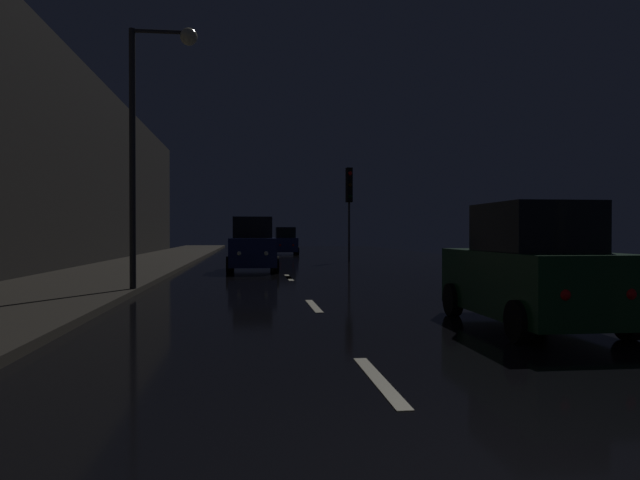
{
  "coord_description": "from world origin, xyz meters",
  "views": [
    {
      "loc": [
        -1.35,
        -3.18,
        1.56
      ],
      "look_at": [
        1.5,
        21.13,
        1.27
      ],
      "focal_mm": 33.65,
      "sensor_mm": 36.0,
      "label": 1
    }
  ],
  "objects_px": {
    "traffic_light_far_right": "(349,193)",
    "car_distant_taillights": "(285,242)",
    "streetlamp_overhead": "(152,116)",
    "car_parked_right_near": "(531,270)",
    "car_approaching_headlights": "(252,246)"
  },
  "relations": [
    {
      "from": "streetlamp_overhead",
      "to": "car_parked_right_near",
      "type": "distance_m",
      "value": 10.02
    },
    {
      "from": "car_distant_taillights",
      "to": "car_approaching_headlights",
      "type": "bearing_deg",
      "value": 172.59
    },
    {
      "from": "car_parked_right_near",
      "to": "car_approaching_headlights",
      "type": "bearing_deg",
      "value": 16.4
    },
    {
      "from": "car_approaching_headlights",
      "to": "car_distant_taillights",
      "type": "relative_size",
      "value": 1.12
    },
    {
      "from": "traffic_light_far_right",
      "to": "car_parked_right_near",
      "type": "height_order",
      "value": "traffic_light_far_right"
    },
    {
      "from": "car_approaching_headlights",
      "to": "car_parked_right_near",
      "type": "distance_m",
      "value": 16.03
    },
    {
      "from": "car_approaching_headlights",
      "to": "car_parked_right_near",
      "type": "bearing_deg",
      "value": 16.4
    },
    {
      "from": "streetlamp_overhead",
      "to": "car_parked_right_near",
      "type": "bearing_deg",
      "value": -40.67
    },
    {
      "from": "traffic_light_far_right",
      "to": "streetlamp_overhead",
      "type": "xyz_separation_m",
      "value": [
        -7.9,
        -16.99,
        0.76
      ]
    },
    {
      "from": "car_distant_taillights",
      "to": "car_parked_right_near",
      "type": "bearing_deg",
      "value": -176.55
    },
    {
      "from": "traffic_light_far_right",
      "to": "car_distant_taillights",
      "type": "relative_size",
      "value": 1.31
    },
    {
      "from": "traffic_light_far_right",
      "to": "car_distant_taillights",
      "type": "distance_m",
      "value": 11.9
    },
    {
      "from": "car_approaching_headlights",
      "to": "car_distant_taillights",
      "type": "height_order",
      "value": "car_approaching_headlights"
    },
    {
      "from": "traffic_light_far_right",
      "to": "car_parked_right_near",
      "type": "xyz_separation_m",
      "value": [
        -0.8,
        -23.09,
        -2.83
      ]
    },
    {
      "from": "car_parked_right_near",
      "to": "car_distant_taillights",
      "type": "height_order",
      "value": "car_parked_right_near"
    }
  ]
}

